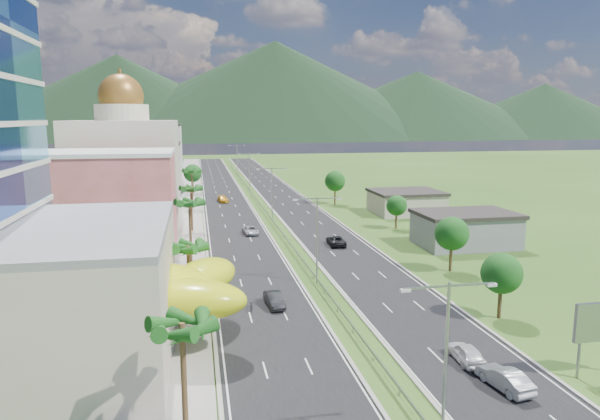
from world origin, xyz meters
TOP-DOWN VIEW (x-y plane):
  - ground at (0.00, 0.00)m, footprint 500.00×500.00m
  - road_left at (-7.50, 90.00)m, footprint 11.00×260.00m
  - road_right at (7.50, 90.00)m, footprint 11.00×260.00m
  - sidewalk_left at (-17.00, 90.00)m, footprint 7.00×260.00m
  - median_guardrail at (0.00, 71.99)m, footprint 0.10×216.06m
  - streetlight_median_a at (0.00, -25.00)m, footprint 6.04×0.25m
  - streetlight_median_b at (0.00, 10.00)m, footprint 6.04×0.25m
  - streetlight_median_c at (0.00, 50.00)m, footprint 6.04×0.25m
  - streetlight_median_d at (0.00, 95.00)m, footprint 6.04×0.25m
  - streetlight_median_e at (0.00, 140.00)m, footprint 6.04×0.25m
  - lime_canopy at (-20.00, -4.00)m, footprint 18.00×15.00m
  - pink_shophouse at (-28.00, 32.00)m, footprint 20.00×15.00m
  - domed_building at (-28.00, 55.00)m, footprint 20.00×20.00m
  - midrise_grey at (-27.00, 80.00)m, footprint 16.00×15.00m
  - midrise_beige at (-27.00, 102.00)m, footprint 16.00×15.00m
  - midrise_white at (-27.00, 125.00)m, footprint 16.00×15.00m
  - shed_near at (28.00, 25.00)m, footprint 15.00×10.00m
  - shed_far at (30.00, 55.00)m, footprint 14.00×12.00m
  - palm_tree_a at (-15.50, -22.00)m, footprint 3.60×3.60m
  - palm_tree_b at (-15.50, 2.00)m, footprint 3.60×3.60m
  - palm_tree_c at (-15.50, 22.00)m, footprint 3.60×3.60m
  - palm_tree_d at (-15.50, 45.00)m, footprint 3.60×3.60m
  - palm_tree_e at (-15.50, 70.00)m, footprint 3.60×3.60m
  - leafy_tree_lfar at (-15.50, 95.00)m, footprint 4.90×4.90m
  - leafy_tree_ra at (16.00, -5.00)m, footprint 4.20×4.20m
  - leafy_tree_rb at (19.00, 12.00)m, footprint 4.55×4.55m
  - leafy_tree_rc at (22.00, 40.00)m, footprint 3.85×3.85m
  - leafy_tree_rd at (18.00, 70.00)m, footprint 4.90×4.90m
  - mountain_ridge at (60.00, 450.00)m, footprint 860.00×140.00m
  - car_dark_left at (-6.42, 2.79)m, footprint 2.01×4.77m
  - car_silver_mid_left at (-5.32, 40.10)m, footprint 2.75×5.17m
  - car_yellow_far_left at (-8.28, 78.07)m, footprint 2.95×5.43m
  - car_white_near_right at (7.64, -13.71)m, footprint 2.11×4.77m
  - car_silver_right at (8.28, -18.50)m, footprint 2.54×5.17m
  - car_dark_far_right at (7.56, 29.21)m, footprint 2.84×5.66m
  - motorcycle at (-8.99, 2.31)m, footprint 0.85×2.03m

SIDE VIEW (x-z plane):
  - ground at x=0.00m, z-range 0.00..0.00m
  - mountain_ridge at x=60.00m, z-range -45.00..45.00m
  - road_left at x=-7.50m, z-range 0.00..0.04m
  - road_right at x=7.50m, z-range 0.00..0.04m
  - sidewalk_left at x=-17.00m, z-range 0.00..0.12m
  - median_guardrail at x=0.00m, z-range 0.24..1.00m
  - motorcycle at x=-8.99m, z-range 0.04..1.30m
  - car_silver_mid_left at x=-5.32m, z-range 0.04..1.42m
  - car_yellow_far_left at x=-8.28m, z-range 0.04..1.53m
  - car_dark_left at x=-6.42m, z-range 0.04..1.57m
  - car_dark_far_right at x=7.56m, z-range 0.04..1.58m
  - car_white_near_right at x=7.64m, z-range 0.04..1.64m
  - car_silver_right at x=8.28m, z-range 0.04..1.67m
  - shed_far at x=30.00m, z-range 0.00..4.40m
  - shed_near at x=28.00m, z-range 0.00..5.00m
  - leafy_tree_rc at x=22.00m, z-range 1.21..7.54m
  - leafy_tree_ra at x=16.00m, z-range 1.33..8.23m
  - lime_canopy at x=-20.00m, z-range 1.29..8.69m
  - leafy_tree_rb at x=19.00m, z-range 1.44..8.92m
  - leafy_tree_lfar at x=-15.50m, z-range 1.55..9.60m
  - leafy_tree_rd at x=18.00m, z-range 1.55..9.60m
  - midrise_beige at x=-27.00m, z-range 0.00..13.00m
  - streetlight_median_a at x=0.00m, z-range 1.25..12.25m
  - streetlight_median_b at x=0.00m, z-range 1.25..12.25m
  - streetlight_median_c at x=0.00m, z-range 1.25..12.25m
  - streetlight_median_d at x=0.00m, z-range 1.25..12.25m
  - streetlight_median_e at x=0.00m, z-range 1.25..12.25m
  - palm_tree_b at x=-15.50m, z-range 3.01..11.11m
  - pink_shophouse at x=-28.00m, z-range 0.00..15.00m
  - palm_tree_d at x=-15.50m, z-range 3.24..11.84m
  - midrise_grey at x=-27.00m, z-range 0.00..16.00m
  - palm_tree_a at x=-15.50m, z-range 3.47..12.57m
  - palm_tree_e at x=-15.50m, z-range 3.61..13.01m
  - palm_tree_c at x=-15.50m, z-range 3.70..13.30m
  - midrise_white at x=-27.00m, z-range 0.00..18.00m
  - domed_building at x=-28.00m, z-range -3.00..25.70m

